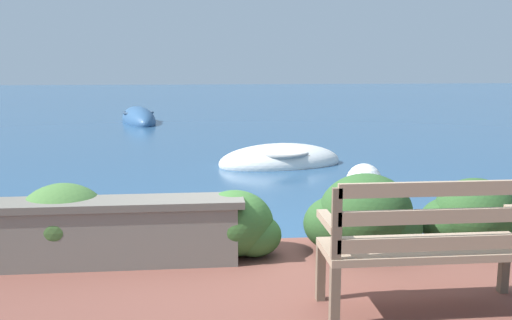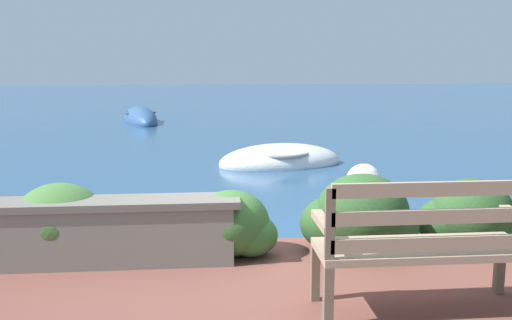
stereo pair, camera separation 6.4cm
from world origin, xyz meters
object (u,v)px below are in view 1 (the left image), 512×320
Objects in this scene: rowboat_nearest at (280,162)px; rowboat_mid at (139,120)px; park_bench at (431,242)px; mooring_buoy at (364,181)px.

rowboat_mid is (-3.31, 7.64, 0.01)m from rowboat_nearest.
park_bench is 14.70m from rowboat_mid.
rowboat_mid is 5.34× the size of mooring_buoy.
rowboat_nearest is 4.15× the size of mooring_buoy.
rowboat_nearest is at bearing 84.32° from park_bench.
park_bench reaches higher than mooring_buoy.
rowboat_nearest reaches higher than mooring_buoy.
park_bench is 4.81m from mooring_buoy.
mooring_buoy is at bearing -73.97° from rowboat_nearest.
mooring_buoy is at bearing -170.24° from rowboat_mid.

